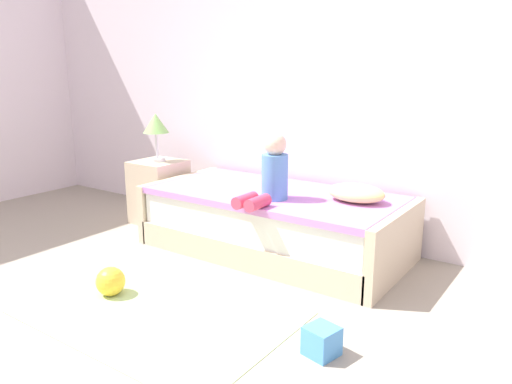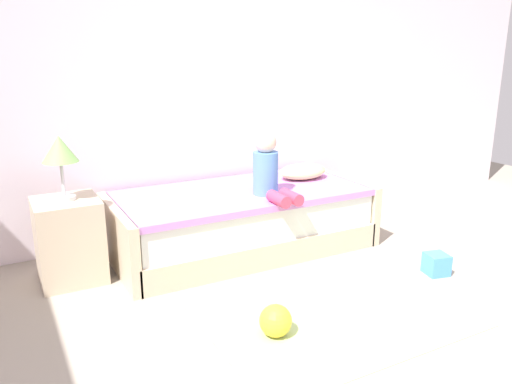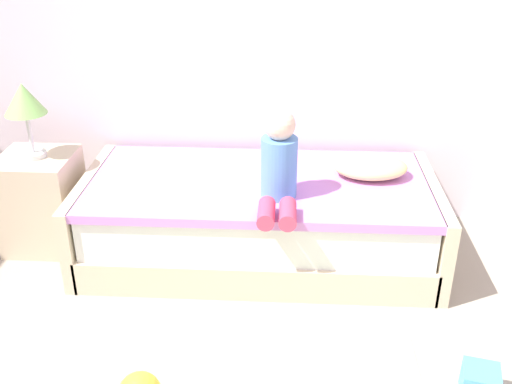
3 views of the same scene
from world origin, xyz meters
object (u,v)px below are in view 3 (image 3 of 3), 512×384
at_px(bed, 258,218).
at_px(nightstand, 42,201).
at_px(child_figure, 279,165).
at_px(pillow, 370,166).
at_px(table_lamp, 24,103).
at_px(toy_block, 480,384).

height_order(bed, nightstand, nightstand).
xyz_separation_m(child_figure, pillow, (0.53, 0.33, -0.14)).
bearing_deg(nightstand, child_figure, -10.53).
distance_m(nightstand, table_lamp, 0.64).
bearing_deg(pillow, nightstand, -178.43).
xyz_separation_m(table_lamp, child_figure, (1.47, -0.27, -0.23)).
xyz_separation_m(nightstand, child_figure, (1.47, -0.27, 0.40)).
bearing_deg(child_figure, toy_block, -44.75).
bearing_deg(toy_block, child_figure, 135.25).
xyz_separation_m(bed, nightstand, (-1.35, 0.05, 0.05)).
xyz_separation_m(bed, table_lamp, (-1.35, 0.05, 0.69)).
relative_size(bed, toy_block, 13.42).
distance_m(bed, pillow, 0.74).
bearing_deg(child_figure, table_lamp, 169.47).
height_order(pillow, toy_block, pillow).
distance_m(bed, child_figure, 0.53).
xyz_separation_m(pillow, toy_block, (0.38, -1.24, -0.49)).
bearing_deg(nightstand, pillow, 1.57).
relative_size(table_lamp, toy_block, 2.86).
height_order(bed, child_figure, child_figure).
height_order(table_lamp, toy_block, table_lamp).
relative_size(child_figure, pillow, 1.16).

